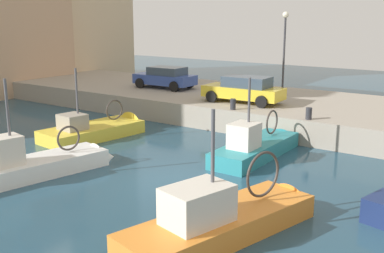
{
  "coord_description": "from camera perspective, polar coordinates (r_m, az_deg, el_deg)",
  "views": [
    {
      "loc": [
        -13.06,
        -9.97,
        5.88
      ],
      "look_at": [
        3.12,
        1.52,
        1.2
      ],
      "focal_mm": 44.64,
      "sensor_mm": 36.0,
      "label": 1
    }
  ],
  "objects": [
    {
      "name": "fishing_boat_white",
      "position": [
        18.85,
        -17.93,
        -5.1
      ],
      "size": [
        6.75,
        2.8,
        4.47
      ],
      "color": "white",
      "rests_on": "ground"
    },
    {
      "name": "fishing_boat_teal",
      "position": [
        20.59,
        7.99,
        -3.08
      ],
      "size": [
        6.11,
        1.85,
        4.17
      ],
      "color": "teal",
      "rests_on": "ground"
    },
    {
      "name": "fishing_boat_orange",
      "position": [
        13.45,
        4.42,
        -11.94
      ],
      "size": [
        6.99,
        3.26,
        4.36
      ],
      "color": "orange",
      "rests_on": "ground"
    },
    {
      "name": "parked_car_yellow",
      "position": [
        25.93,
        6.25,
        4.43
      ],
      "size": [
        2.03,
        4.43,
        1.44
      ],
      "color": "gold",
      "rests_on": "quay_wall"
    },
    {
      "name": "water_surface",
      "position": [
        17.45,
        -1.87,
        -6.43
      ],
      "size": [
        80.0,
        80.0,
        0.0
      ],
      "primitive_type": "plane",
      "color": "navy",
      "rests_on": "ground"
    },
    {
      "name": "fishing_boat_yellow",
      "position": [
        24.0,
        -10.93,
        -0.96
      ],
      "size": [
        5.98,
        2.81,
        4.4
      ],
      "color": "gold",
      "rests_on": "ground"
    },
    {
      "name": "mooring_bollard_south",
      "position": [
        22.35,
        13.78,
        1.52
      ],
      "size": [
        0.28,
        0.28,
        0.55
      ],
      "primitive_type": "cylinder",
      "color": "#2D2D33",
      "rests_on": "quay_wall"
    },
    {
      "name": "quay_streetlamp",
      "position": [
        28.68,
        11.0,
        10.18
      ],
      "size": [
        0.36,
        0.36,
        4.83
      ],
      "color": "#38383D",
      "rests_on": "quay_wall"
    },
    {
      "name": "parked_car_blue",
      "position": [
        31.04,
        -3.2,
        5.9
      ],
      "size": [
        2.11,
        4.06,
        1.39
      ],
      "color": "#334C9E",
      "rests_on": "quay_wall"
    },
    {
      "name": "quay_wall",
      "position": [
        27.03,
        13.04,
        1.66
      ],
      "size": [
        9.0,
        56.0,
        1.2
      ],
      "primitive_type": "cube",
      "color": "#9E9384",
      "rests_on": "ground"
    },
    {
      "name": "mooring_bollard_mid",
      "position": [
        24.07,
        4.92,
        2.67
      ],
      "size": [
        0.28,
        0.28,
        0.55
      ],
      "primitive_type": "cylinder",
      "color": "#2D2D33",
      "rests_on": "quay_wall"
    }
  ]
}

